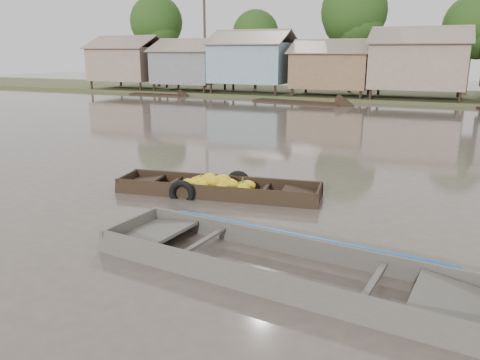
% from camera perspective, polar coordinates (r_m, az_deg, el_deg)
% --- Properties ---
extents(ground, '(120.00, 120.00, 0.00)m').
position_cam_1_polar(ground, '(9.71, -4.70, -6.54)').
color(ground, '#52483E').
rests_on(ground, ground).
extents(riverbank, '(120.00, 12.47, 10.22)m').
position_cam_1_polar(riverbank, '(39.84, 21.89, 13.54)').
color(riverbank, '#384723').
rests_on(riverbank, ground).
extents(banana_boat, '(5.49, 2.02, 0.75)m').
position_cam_1_polar(banana_boat, '(12.30, -2.94, -1.06)').
color(banana_boat, black).
rests_on(banana_boat, ground).
extents(viewer_boat, '(6.84, 2.51, 0.54)m').
position_cam_1_polar(viewer_boat, '(8.07, 4.95, -11.00)').
color(viewer_boat, '#49443E').
rests_on(viewer_boat, ground).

